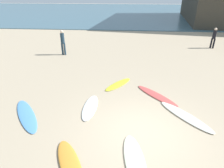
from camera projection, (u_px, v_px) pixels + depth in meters
name	position (u px, v px, depth m)	size (l,w,h in m)	color
ground_plane	(142.00, 133.00, 6.79)	(120.00, 120.00, 0.00)	tan
ocean_water	(132.00, 12.00, 40.48)	(120.00, 40.00, 0.08)	#426675
surfboard_0	(135.00, 161.00, 5.66)	(0.59, 2.19, 0.07)	#E6E8C3
surfboard_1	(157.00, 96.00, 9.08)	(0.48, 2.46, 0.07)	#DA534D
surfboard_2	(27.00, 115.00, 7.69)	(0.57, 2.59, 0.06)	#5496DE
surfboard_3	(118.00, 84.00, 10.14)	(0.50, 1.93, 0.06)	yellow
surfboard_4	(70.00, 163.00, 5.58)	(0.55, 1.98, 0.08)	orange
surfboard_5	(185.00, 116.00, 7.63)	(0.53, 2.51, 0.07)	silver
surfboard_6	(90.00, 107.00, 8.20)	(0.58, 1.96, 0.06)	white
beachgoer_near	(63.00, 41.00, 14.22)	(0.34, 0.33, 1.85)	#1E3342
beachgoer_mid	(214.00, 37.00, 15.86)	(0.37, 0.37, 1.68)	black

